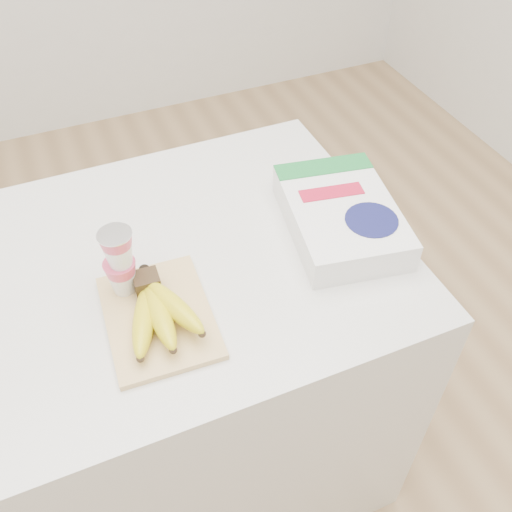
{
  "coord_description": "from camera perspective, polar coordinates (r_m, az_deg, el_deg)",
  "views": [
    {
      "loc": [
        -0.07,
        -0.82,
        1.68
      ],
      "look_at": [
        0.24,
        -0.1,
        0.89
      ],
      "focal_mm": 40.0,
      "sensor_mm": 36.0,
      "label": 1
    }
  ],
  "objects": [
    {
      "name": "room",
      "position": [
        0.89,
        -18.18,
        21.23
      ],
      "size": [
        4.0,
        4.0,
        4.0
      ],
      "color": "tan",
      "rests_on": "ground"
    },
    {
      "name": "table",
      "position": [
        1.51,
        -10.15,
        -12.59
      ],
      "size": [
        1.13,
        0.75,
        0.85
      ],
      "primitive_type": "cube",
      "color": "silver",
      "rests_on": "ground"
    },
    {
      "name": "cutting_board",
      "position": [
        1.08,
        -9.71,
        -6.0
      ],
      "size": [
        0.2,
        0.27,
        0.01
      ],
      "primitive_type": "cube",
      "rotation": [
        0.0,
        0.0,
        -0.05
      ],
      "color": "#DCB879",
      "rests_on": "table"
    },
    {
      "name": "bananas",
      "position": [
        1.05,
        -9.76,
        -5.48
      ],
      "size": [
        0.15,
        0.2,
        0.06
      ],
      "color": "#382816",
      "rests_on": "cutting_board"
    },
    {
      "name": "yogurt_stack",
      "position": [
        1.07,
        -13.5,
        -0.46
      ],
      "size": [
        0.07,
        0.06,
        0.15
      ],
      "color": "white",
      "rests_on": "cutting_board"
    },
    {
      "name": "cereal_box",
      "position": [
        1.23,
        8.48,
        4.02
      ],
      "size": [
        0.27,
        0.35,
        0.07
      ],
      "rotation": [
        0.0,
        0.0,
        -0.17
      ],
      "color": "white",
      "rests_on": "table"
    }
  ]
}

